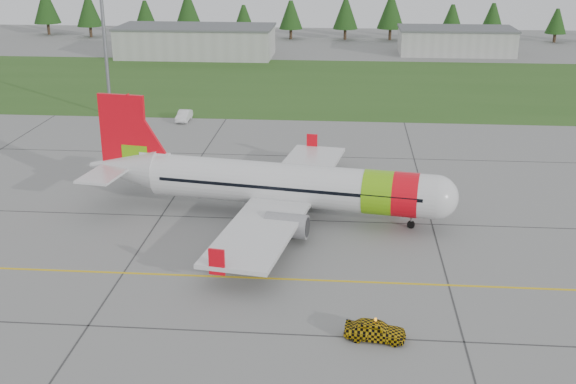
{
  "coord_description": "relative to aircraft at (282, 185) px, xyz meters",
  "views": [
    {
      "loc": [
        1.97,
        -41.37,
        25.08
      ],
      "look_at": [
        -2.95,
        17.82,
        3.53
      ],
      "focal_mm": 45.0,
      "sensor_mm": 36.0,
      "label": 1
    }
  ],
  "objects": [
    {
      "name": "floodlight_mast",
      "position": [
        -28.2,
        37.04,
        6.91
      ],
      "size": [
        0.5,
        0.5,
        20.0
      ],
      "primitive_type": "cylinder",
      "color": "slate",
      "rests_on": "ground"
    },
    {
      "name": "treeline",
      "position": [
        3.8,
        117.04,
        1.91
      ],
      "size": [
        160.0,
        8.0,
        10.0
      ],
      "primitive_type": null,
      "color": "#1C3F14",
      "rests_on": "ground"
    },
    {
      "name": "follow_me_car",
      "position": [
        8.02,
        -21.06,
        -1.08
      ],
      "size": [
        1.55,
        1.77,
        4.01
      ],
      "primitive_type": "imported",
      "rotation": [
        0.0,
        0.0,
        1.45
      ],
      "color": "#E4B60C",
      "rests_on": "ground"
    },
    {
      "name": "hangar_west",
      "position": [
        -26.2,
        89.04,
        -0.09
      ],
      "size": [
        32.0,
        14.0,
        6.0
      ],
      "primitive_type": "cube",
      "color": "#A8A8A3",
      "rests_on": "ground"
    },
    {
      "name": "taxi_guideline",
      "position": [
        3.8,
        -12.96,
        -3.07
      ],
      "size": [
        120.0,
        0.25,
        0.02
      ],
      "primitive_type": "cube",
      "color": "gold",
      "rests_on": "ground"
    },
    {
      "name": "ground",
      "position": [
        3.8,
        -20.96,
        -3.09
      ],
      "size": [
        320.0,
        320.0,
        0.0
      ],
      "primitive_type": "plane",
      "color": "gray",
      "rests_on": "ground"
    },
    {
      "name": "hangar_east",
      "position": [
        28.8,
        97.04,
        -0.49
      ],
      "size": [
        24.0,
        12.0,
        5.2
      ],
      "primitive_type": "cube",
      "color": "#A8A8A3",
      "rests_on": "ground"
    },
    {
      "name": "aircraft",
      "position": [
        0.0,
        0.0,
        0.0
      ],
      "size": [
        35.15,
        32.77,
        10.7
      ],
      "rotation": [
        0.0,
        0.0,
        -0.16
      ],
      "color": "silver",
      "rests_on": "ground"
    },
    {
      "name": "service_van",
      "position": [
        -16.9,
        34.51,
        -0.85
      ],
      "size": [
        1.59,
        1.5,
        4.47
      ],
      "primitive_type": "imported",
      "rotation": [
        0.0,
        0.0,
        -0.02
      ],
      "color": "silver",
      "rests_on": "ground"
    },
    {
      "name": "grass_strip",
      "position": [
        3.8,
        61.04,
        -3.07
      ],
      "size": [
        320.0,
        50.0,
        0.03
      ],
      "primitive_type": "cube",
      "color": "#30561E",
      "rests_on": "ground"
    }
  ]
}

